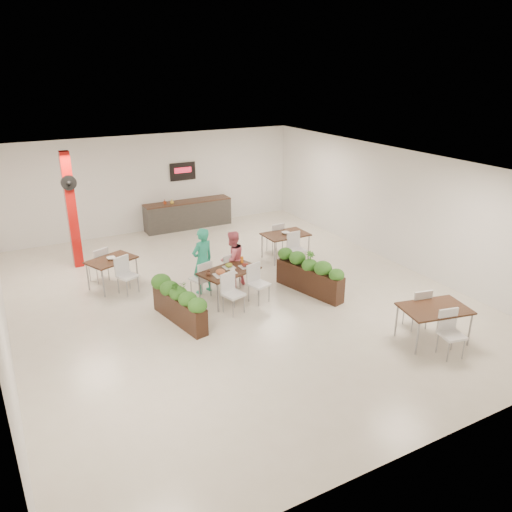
{
  "coord_description": "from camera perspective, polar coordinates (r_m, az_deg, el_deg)",
  "views": [
    {
      "loc": [
        -4.79,
        -9.99,
        5.29
      ],
      "look_at": [
        0.38,
        -0.42,
        1.1
      ],
      "focal_mm": 35.0,
      "sensor_mm": 36.0,
      "label": 1
    }
  ],
  "objects": [
    {
      "name": "planter_right",
      "position": [
        12.29,
        6.13,
        -1.98
      ],
      "size": [
        0.81,
        2.0,
        1.07
      ],
      "rotation": [
        0.0,
        0.0,
        1.82
      ],
      "color": "black",
      "rests_on": "ground"
    },
    {
      "name": "service_counter",
      "position": [
        17.36,
        -7.78,
        4.81
      ],
      "size": [
        3.0,
        0.64,
        2.2
      ],
      "color": "#33302D",
      "rests_on": "ground"
    },
    {
      "name": "ground",
      "position": [
        12.28,
        -2.5,
        -4.48
      ],
      "size": [
        12.0,
        12.0,
        0.0
      ],
      "primitive_type": "plane",
      "color": "beige",
      "rests_on": "ground"
    },
    {
      "name": "diner_woman",
      "position": [
        12.5,
        -2.71,
        -0.37
      ],
      "size": [
        0.83,
        0.72,
        1.46
      ],
      "primitive_type": "imported",
      "rotation": [
        0.0,
        0.0,
        3.41
      ],
      "color": "#F66D82",
      "rests_on": "ground"
    },
    {
      "name": "room_shell",
      "position": [
        11.56,
        -2.66,
        4.53
      ],
      "size": [
        10.1,
        12.1,
        3.22
      ],
      "color": "white",
      "rests_on": "ground"
    },
    {
      "name": "planter_left",
      "position": [
        10.95,
        -8.81,
        -5.11
      ],
      "size": [
        0.69,
        1.87,
        0.99
      ],
      "rotation": [
        0.0,
        0.0,
        1.76
      ],
      "color": "black",
      "rests_on": "ground"
    },
    {
      "name": "side_table_c",
      "position": [
        10.68,
        19.7,
        -6.12
      ],
      "size": [
        1.47,
        1.67,
        0.92
      ],
      "rotation": [
        0.0,
        0.0,
        -0.21
      ],
      "color": "black",
      "rests_on": "ground"
    },
    {
      "name": "main_table",
      "position": [
        11.83,
        -3.1,
        -2.15
      ],
      "size": [
        1.61,
        1.89,
        0.92
      ],
      "rotation": [
        0.0,
        0.0,
        0.27
      ],
      "color": "black",
      "rests_on": "ground"
    },
    {
      "name": "side_table_a",
      "position": [
        12.99,
        -16.17,
        -0.87
      ],
      "size": [
        1.35,
        1.65,
        0.92
      ],
      "rotation": [
        0.0,
        0.0,
        0.4
      ],
      "color": "black",
      "rests_on": "ground"
    },
    {
      "name": "side_table_b",
      "position": [
        14.38,
        3.39,
        2.13
      ],
      "size": [
        1.27,
        1.62,
        0.92
      ],
      "rotation": [
        0.0,
        0.0,
        0.01
      ],
      "color": "black",
      "rests_on": "ground"
    },
    {
      "name": "diner_man",
      "position": [
        12.17,
        -6.11,
        -0.57
      ],
      "size": [
        0.69,
        0.55,
        1.66
      ],
      "primitive_type": "imported",
      "rotation": [
        0.0,
        0.0,
        3.41
      ],
      "color": "#26A580",
      "rests_on": "ground"
    },
    {
      "name": "red_column",
      "position": [
        14.37,
        -20.34,
        5.03
      ],
      "size": [
        0.4,
        0.41,
        3.2
      ],
      "color": "#AC0E0B",
      "rests_on": "ground"
    }
  ]
}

